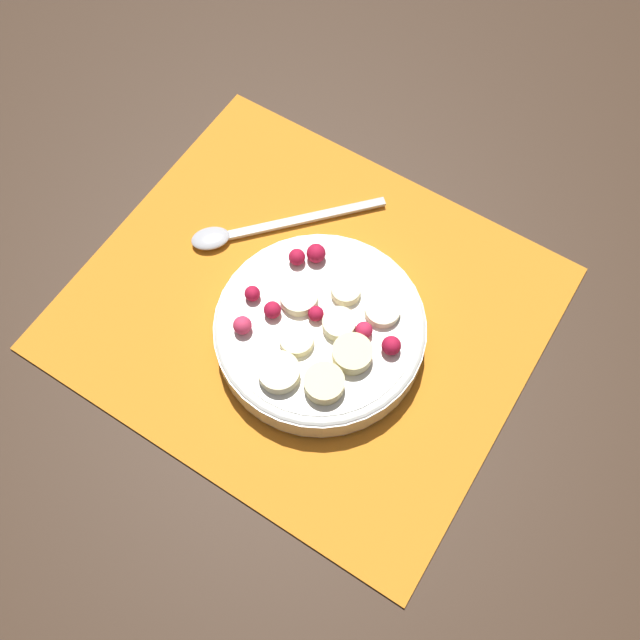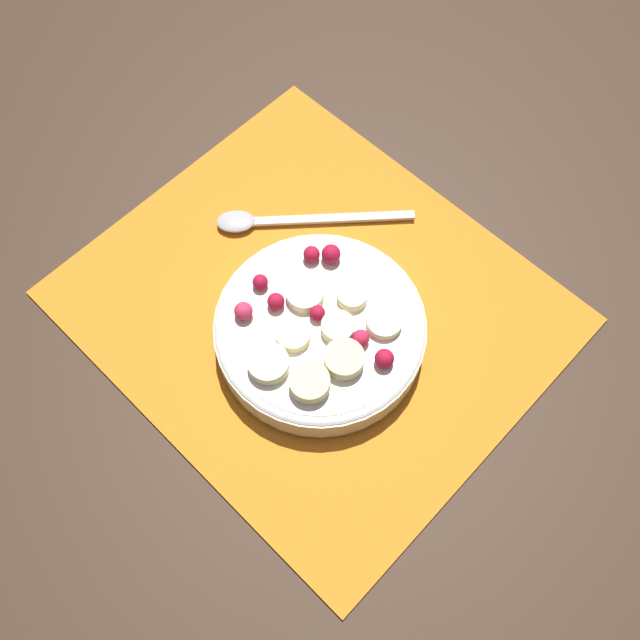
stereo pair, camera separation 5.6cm
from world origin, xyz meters
The scene contains 4 objects.
ground_plane centered at (0.00, 0.00, 0.00)m, with size 3.00×3.00×0.00m, color #382619.
placemat centered at (0.00, 0.00, 0.00)m, with size 0.42×0.37×0.01m.
fruit_bowl centered at (-0.03, 0.02, 0.03)m, with size 0.19×0.19×0.05m.
spoon centered at (0.09, -0.04, 0.01)m, with size 0.15×0.16×0.01m.
Camera 2 is at (-0.22, 0.22, 0.61)m, focal length 40.00 mm.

